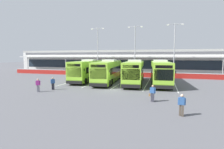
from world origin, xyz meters
TOP-DOWN VIEW (x-y plane):
  - ground_plane at (0.00, 0.00)m, footprint 200.00×200.00m
  - terminal_building at (-0.00, 26.91)m, footprint 70.00×13.00m
  - red_barrier_wall at (0.00, 14.50)m, footprint 60.00×0.40m
  - coach_bus_leftmost at (-6.37, 6.56)m, footprint 3.72×12.31m
  - coach_bus_left_centre at (-2.18, 5.43)m, footprint 3.72×12.31m
  - coach_bus_centre at (2.15, 5.61)m, footprint 3.72×12.31m
  - coach_bus_right_centre at (6.16, 6.12)m, footprint 3.72×12.31m
  - bay_stripe_far_west at (-8.40, 6.00)m, footprint 0.14×13.00m
  - bay_stripe_west at (-4.20, 6.00)m, footprint 0.14×13.00m
  - bay_stripe_mid_west at (0.00, 6.00)m, footprint 0.14×13.00m
  - bay_stripe_centre at (4.20, 6.00)m, footprint 0.14×13.00m
  - bay_stripe_mid_east at (8.40, 6.00)m, footprint 0.14×13.00m
  - pedestrian_with_handbag at (5.64, -5.29)m, footprint 0.63×0.37m
  - pedestrian_in_dark_coat at (7.91, -8.81)m, footprint 0.53×0.30m
  - pedestrian_child at (-8.02, -4.49)m, footprint 0.52×0.35m
  - pedestrian_near_bin at (-7.14, -2.77)m, footprint 0.44×0.45m
  - lamp_post_west at (-8.40, 16.81)m, footprint 3.24×0.28m
  - lamp_post_centre at (0.44, 16.88)m, footprint 3.24×0.28m
  - lamp_post_east at (8.67, 16.18)m, footprint 3.24×0.28m

SIDE VIEW (x-z plane):
  - ground_plane at x=0.00m, z-range 0.00..0.00m
  - bay_stripe_far_west at x=-8.40m, z-range 0.00..0.01m
  - bay_stripe_west at x=-4.20m, z-range 0.00..0.01m
  - bay_stripe_mid_west at x=0.00m, z-range 0.00..0.01m
  - bay_stripe_centre at x=4.20m, z-range 0.00..0.01m
  - bay_stripe_mid_east at x=8.40m, z-range 0.00..0.01m
  - red_barrier_wall at x=0.00m, z-range 0.01..1.10m
  - pedestrian_with_handbag at x=5.64m, z-range 0.05..1.67m
  - pedestrian_in_dark_coat at x=7.91m, z-range 0.06..1.68m
  - pedestrian_child at x=-8.02m, z-range 0.06..1.68m
  - pedestrian_near_bin at x=-7.14m, z-range 0.06..1.68m
  - coach_bus_leftmost at x=-6.37m, z-range -0.10..3.68m
  - coach_bus_left_centre at x=-2.18m, z-range -0.10..3.68m
  - coach_bus_centre at x=2.15m, z-range -0.10..3.68m
  - coach_bus_right_centre at x=6.16m, z-range -0.10..3.68m
  - terminal_building at x=0.00m, z-range 0.01..6.01m
  - lamp_post_west at x=-8.40m, z-range 0.79..11.79m
  - lamp_post_centre at x=0.44m, z-range 0.79..11.79m
  - lamp_post_east at x=8.67m, z-range 0.79..11.79m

